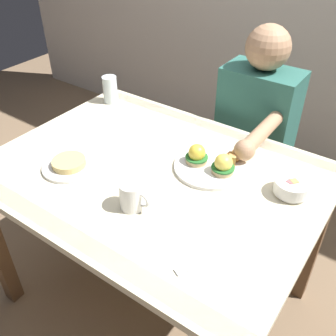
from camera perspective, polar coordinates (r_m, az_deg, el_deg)
ground_plane at (r=1.94m, az=-1.67°, el=-18.17°), size 6.00×6.00×0.00m
dining_table at (r=1.47m, az=-2.10°, el=-3.71°), size 1.20×0.90×0.74m
eggs_benedict_plate at (r=1.41m, az=6.45°, el=0.69°), size 0.27×0.27×0.09m
fruit_bowl at (r=1.35m, az=17.97°, el=-2.74°), size 0.12×0.12×0.06m
coffee_mug at (r=1.22m, az=-5.33°, el=-4.01°), size 0.11×0.08×0.09m
fork at (r=1.09m, az=4.29°, el=-14.01°), size 0.09×0.15×0.00m
water_glass_near at (r=1.88m, az=-8.60°, el=11.26°), size 0.07×0.07×0.13m
side_plate at (r=1.46m, az=-14.50°, el=0.48°), size 0.20×0.20×0.04m
diner_person at (r=1.84m, az=12.58°, el=5.15°), size 0.34×0.54×1.14m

